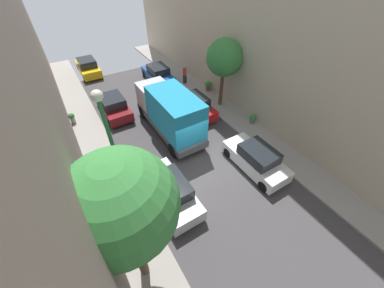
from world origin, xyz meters
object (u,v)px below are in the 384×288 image
(parked_car_left_2, at_px, (114,106))
(parked_car_left_3, at_px, (88,67))
(pedestrian, at_px, (185,74))
(parked_car_left_1, at_px, (170,191))
(potted_plant_2, at_px, (72,117))
(parked_car_right_2, at_px, (194,105))
(potted_plant_0, at_px, (253,118))
(delivery_truck, at_px, (170,111))
(street_tree_1, at_px, (224,58))
(potted_plant_4, at_px, (208,85))
(parked_car_right_3, at_px, (158,74))
(parked_car_right_1, at_px, (256,159))
(lamp_post, at_px, (111,141))
(street_tree_0, at_px, (121,206))

(parked_car_left_2, distance_m, parked_car_left_3, 8.61)
(pedestrian, bearing_deg, parked_car_left_1, -123.67)
(parked_car_left_1, distance_m, potted_plant_2, 10.29)
(parked_car_left_2, xyz_separation_m, parked_car_right_2, (5.40, -3.26, 0.00))
(pedestrian, relative_size, potted_plant_0, 2.24)
(parked_car_left_3, bearing_deg, potted_plant_0, -61.82)
(parked_car_right_2, relative_size, delivery_truck, 0.64)
(street_tree_1, relative_size, potted_plant_4, 5.78)
(parked_car_right_3, xyz_separation_m, street_tree_1, (2.44, -6.77, 3.30))
(parked_car_left_2, height_order, potted_plant_4, parked_car_left_2)
(parked_car_right_1, relative_size, street_tree_1, 0.80)
(parked_car_right_2, bearing_deg, parked_car_left_3, 114.47)
(delivery_truck, relative_size, street_tree_1, 1.26)
(parked_car_right_1, distance_m, parked_car_right_3, 13.47)
(lamp_post, bearing_deg, street_tree_0, -100.59)
(parked_car_right_3, bearing_deg, parked_car_left_1, -112.78)
(parked_car_left_1, distance_m, street_tree_0, 5.57)
(parked_car_right_3, relative_size, street_tree_0, 0.65)
(parked_car_left_1, distance_m, parked_car_right_3, 13.95)
(street_tree_1, bearing_deg, parked_car_right_1, -110.04)
(parked_car_right_3, distance_m, potted_plant_0, 10.56)
(pedestrian, relative_size, lamp_post, 0.27)
(street_tree_1, xyz_separation_m, potted_plant_4, (0.46, 2.44, -3.36))
(potted_plant_2, distance_m, lamp_post, 9.59)
(parked_car_left_2, relative_size, pedestrian, 2.44)
(potted_plant_4, bearing_deg, parked_car_right_3, 123.88)
(parked_car_left_1, height_order, delivery_truck, delivery_truck)
(potted_plant_4, relative_size, lamp_post, 0.14)
(potted_plant_4, bearing_deg, street_tree_1, -100.62)
(delivery_truck, relative_size, potted_plant_2, 8.22)
(parked_car_left_3, bearing_deg, parked_car_right_1, -73.95)
(parked_car_left_2, distance_m, delivery_truck, 5.33)
(parked_car_left_2, relative_size, potted_plant_4, 4.64)
(potted_plant_2, bearing_deg, lamp_post, -82.28)
(lamp_post, bearing_deg, parked_car_left_1, -28.65)
(street_tree_0, distance_m, potted_plant_2, 13.15)
(parked_car_right_3, bearing_deg, parked_car_right_2, -90.00)
(parked_car_left_1, distance_m, delivery_truck, 5.84)
(parked_car_left_2, relative_size, delivery_truck, 0.64)
(parked_car_right_3, bearing_deg, street_tree_1, -70.14)
(parked_car_right_2, distance_m, street_tree_0, 12.66)
(parked_car_left_3, distance_m, potted_plant_0, 17.53)
(parked_car_right_1, distance_m, parked_car_right_2, 6.90)
(pedestrian, relative_size, street_tree_1, 0.33)
(potted_plant_2, bearing_deg, potted_plant_4, -6.39)
(potted_plant_2, bearing_deg, parked_car_left_1, -72.52)
(lamp_post, bearing_deg, parked_car_left_3, 83.67)
(pedestrian, relative_size, street_tree_0, 0.27)
(parked_car_left_1, bearing_deg, parked_car_right_2, 49.34)
(street_tree_0, bearing_deg, parked_car_right_1, 13.96)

